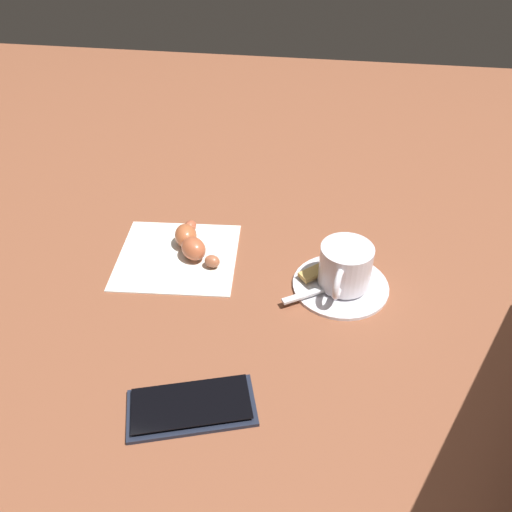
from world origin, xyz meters
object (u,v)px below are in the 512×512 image
teaspoon (337,284)px  espresso_cup (345,265)px  croissant (191,242)px  cell_phone (191,406)px  saucer (340,287)px  napkin (178,256)px  sugar_packet (319,270)px

teaspoon → espresso_cup: bearing=-129.7°
espresso_cup → teaspoon: 0.03m
croissant → teaspoon: bearing=166.0°
croissant → espresso_cup: bearing=168.8°
espresso_cup → croissant: 0.22m
cell_phone → saucer: bearing=-125.4°
espresso_cup → cell_phone: size_ratio=0.65×
espresso_cup → napkin: bearing=-7.3°
sugar_packet → napkin: 0.20m
sugar_packet → croissant: size_ratio=0.58×
espresso_cup → cell_phone: (0.15, 0.22, -0.03)m
cell_phone → teaspoon: bearing=-125.0°
sugar_packet → teaspoon: bearing=94.3°
teaspoon → sugar_packet: size_ratio=1.87×
teaspoon → croissant: bearing=-14.0°
teaspoon → saucer: bearing=-140.6°
espresso_cup → croissant: size_ratio=0.96×
saucer → napkin: (0.23, -0.04, -0.00)m
sugar_packet → saucer: bearing=104.1°
napkin → teaspoon: bearing=170.2°
sugar_packet → espresso_cup: bearing=113.1°
sugar_packet → croissant: bearing=-50.7°
saucer → sugar_packet: 0.04m
espresso_cup → napkin: 0.24m
napkin → saucer: bearing=171.4°
teaspoon → croissant: 0.22m
napkin → sugar_packet: bearing=175.8°
sugar_packet → croissant: 0.19m
espresso_cup → napkin: espresso_cup is taller
saucer → cell_phone: (0.15, 0.21, 0.00)m
teaspoon → cell_phone: (0.15, 0.21, -0.01)m
saucer → croissant: bearing=-12.7°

